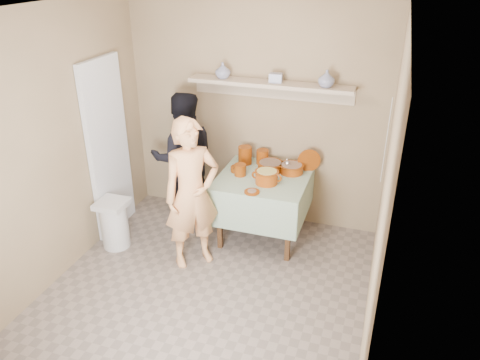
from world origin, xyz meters
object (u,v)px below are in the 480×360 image
at_px(person_cook, 192,194).
at_px(trash_bin, 114,223).
at_px(person_helper, 184,158).
at_px(cazuela_rice, 267,176).
at_px(serving_table, 264,186).

bearing_deg(person_cook, trash_bin, 137.40).
relative_size(person_helper, cazuela_rice, 4.80).
xyz_separation_m(person_cook, trash_bin, (-0.95, -0.01, -0.51)).
distance_m(person_helper, serving_table, 1.03).
relative_size(person_cook, serving_table, 1.64).
relative_size(person_cook, person_helper, 1.00).
relative_size(serving_table, cazuela_rice, 2.95).
height_order(cazuela_rice, trash_bin, cazuela_rice).
bearing_deg(serving_table, person_cook, -128.63).
xyz_separation_m(person_helper, cazuela_rice, (1.08, -0.27, 0.05)).
height_order(person_cook, trash_bin, person_cook).
bearing_deg(person_cook, person_helper, 75.85).
bearing_deg(cazuela_rice, trash_bin, -160.43).
height_order(person_cook, serving_table, person_cook).
bearing_deg(cazuela_rice, person_cook, -138.91).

